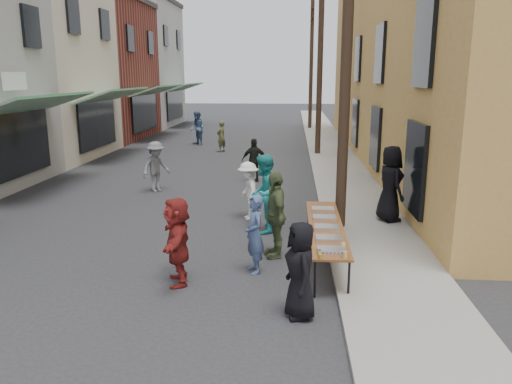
# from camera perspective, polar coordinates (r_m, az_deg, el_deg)

# --- Properties ---
(ground) EXTENTS (120.00, 120.00, 0.00)m
(ground) POSITION_cam_1_polar(r_m,az_deg,el_deg) (10.32, -13.65, -8.67)
(ground) COLOR #28282B
(ground) RESTS_ON ground
(sidewalk) EXTENTS (2.20, 60.00, 0.10)m
(sidewalk) POSITION_cam_1_polar(r_m,az_deg,el_deg) (24.46, 8.68, 4.28)
(sidewalk) COLOR gray
(sidewalk) RESTS_ON ground
(storefront_row) EXTENTS (8.00, 37.00, 9.00)m
(storefront_row) POSITION_cam_1_polar(r_m,az_deg,el_deg) (27.39, -24.99, 12.73)
(storefront_row) COLOR maroon
(storefront_row) RESTS_ON ground
(building_ochre) EXTENTS (10.00, 28.00, 10.00)m
(building_ochre) POSITION_cam_1_polar(r_m,az_deg,el_deg) (24.48, 24.19, 14.95)
(building_ochre) COLOR #BF8844
(building_ochre) RESTS_ON ground
(utility_pole_near) EXTENTS (0.26, 0.26, 9.00)m
(utility_pole_near) POSITION_cam_1_polar(r_m,az_deg,el_deg) (12.18, 10.36, 16.39)
(utility_pole_near) COLOR #2D2116
(utility_pole_near) RESTS_ON ground
(utility_pole_mid) EXTENTS (0.26, 0.26, 9.00)m
(utility_pole_mid) POSITION_cam_1_polar(r_m,az_deg,el_deg) (24.14, 7.34, 14.81)
(utility_pole_mid) COLOR #2D2116
(utility_pole_mid) RESTS_ON ground
(utility_pole_far) EXTENTS (0.26, 0.26, 9.00)m
(utility_pole_far) POSITION_cam_1_polar(r_m,az_deg,el_deg) (36.12, 6.33, 14.27)
(utility_pole_far) COLOR #2D2116
(utility_pole_far) RESTS_ON ground
(serving_table) EXTENTS (0.70, 4.00, 0.75)m
(serving_table) POSITION_cam_1_polar(r_m,az_deg,el_deg) (10.45, 7.97, -3.98)
(serving_table) COLOR #622E17
(serving_table) RESTS_ON ground
(catering_tray_sausage) EXTENTS (0.50, 0.33, 0.08)m
(catering_tray_sausage) POSITION_cam_1_polar(r_m,az_deg,el_deg) (8.87, 8.65, -6.65)
(catering_tray_sausage) COLOR maroon
(catering_tray_sausage) RESTS_ON serving_table
(catering_tray_foil_b) EXTENTS (0.50, 0.33, 0.08)m
(catering_tray_foil_b) POSITION_cam_1_polar(r_m,az_deg,el_deg) (9.48, 8.36, -5.32)
(catering_tray_foil_b) COLOR #B2B2B7
(catering_tray_foil_b) RESTS_ON serving_table
(catering_tray_buns) EXTENTS (0.50, 0.33, 0.08)m
(catering_tray_buns) POSITION_cam_1_polar(r_m,az_deg,el_deg) (10.15, 8.09, -4.07)
(catering_tray_buns) COLOR tan
(catering_tray_buns) RESTS_ON serving_table
(catering_tray_foil_d) EXTENTS (0.50, 0.33, 0.08)m
(catering_tray_foil_d) POSITION_cam_1_polar(r_m,az_deg,el_deg) (10.81, 7.85, -2.97)
(catering_tray_foil_d) COLOR #B2B2B7
(catering_tray_foil_d) RESTS_ON serving_table
(catering_tray_buns_end) EXTENTS (0.50, 0.33, 0.08)m
(catering_tray_buns_end) POSITION_cam_1_polar(r_m,az_deg,el_deg) (11.49, 7.64, -2.00)
(catering_tray_buns_end) COLOR tan
(catering_tray_buns_end) RESTS_ON serving_table
(condiment_jar_a) EXTENTS (0.07, 0.07, 0.08)m
(condiment_jar_a) POSITION_cam_1_polar(r_m,az_deg,el_deg) (8.57, 7.32, -7.32)
(condiment_jar_a) COLOR #A57F26
(condiment_jar_a) RESTS_ON serving_table
(condiment_jar_b) EXTENTS (0.07, 0.07, 0.08)m
(condiment_jar_b) POSITION_cam_1_polar(r_m,az_deg,el_deg) (8.67, 7.29, -7.08)
(condiment_jar_b) COLOR #A57F26
(condiment_jar_b) RESTS_ON serving_table
(condiment_jar_c) EXTENTS (0.07, 0.07, 0.08)m
(condiment_jar_c) POSITION_cam_1_polar(r_m,az_deg,el_deg) (8.76, 7.25, -6.86)
(condiment_jar_c) COLOR #A57F26
(condiment_jar_c) RESTS_ON serving_table
(cup_stack) EXTENTS (0.08, 0.08, 0.12)m
(cup_stack) POSITION_cam_1_polar(r_m,az_deg,el_deg) (8.65, 10.11, -7.09)
(cup_stack) COLOR tan
(cup_stack) RESTS_ON serving_table
(guest_front_a) EXTENTS (0.69, 0.88, 1.58)m
(guest_front_a) POSITION_cam_1_polar(r_m,az_deg,el_deg) (7.97, 5.10, -8.89)
(guest_front_a) COLOR black
(guest_front_a) RESTS_ON ground
(guest_front_b) EXTENTS (0.56, 0.67, 1.55)m
(guest_front_b) POSITION_cam_1_polar(r_m,az_deg,el_deg) (9.69, -0.17, -4.84)
(guest_front_b) COLOR #425681
(guest_front_b) RESTS_ON ground
(guest_front_c) EXTENTS (0.93, 1.08, 1.94)m
(guest_front_c) POSITION_cam_1_polar(r_m,az_deg,el_deg) (12.11, 0.91, -0.21)
(guest_front_c) COLOR teal
(guest_front_c) RESTS_ON ground
(guest_front_d) EXTENTS (0.83, 1.12, 1.55)m
(guest_front_d) POSITION_cam_1_polar(r_m,az_deg,el_deg) (13.30, -0.90, 0.16)
(guest_front_d) COLOR white
(guest_front_d) RESTS_ON ground
(guest_front_e) EXTENTS (0.70, 1.16, 1.84)m
(guest_front_e) POSITION_cam_1_polar(r_m,az_deg,el_deg) (10.51, 2.23, -2.59)
(guest_front_e) COLOR #4B5A34
(guest_front_e) RESTS_ON ground
(guest_queue_back) EXTENTS (0.81, 1.59, 1.64)m
(guest_queue_back) POSITION_cam_1_polar(r_m,az_deg,el_deg) (9.28, -8.98, -5.54)
(guest_queue_back) COLOR maroon
(guest_queue_back) RESTS_ON ground
(server) EXTENTS (0.86, 1.09, 1.95)m
(server) POSITION_cam_1_polar(r_m,az_deg,el_deg) (13.21, 15.09, 0.93)
(server) COLOR black
(server) RESTS_ON sidewalk
(passerby_left) EXTENTS (1.13, 1.24, 1.67)m
(passerby_left) POSITION_cam_1_polar(r_m,az_deg,el_deg) (16.80, -11.36, 2.85)
(passerby_left) COLOR slate
(passerby_left) RESTS_ON ground
(passerby_mid) EXTENTS (0.97, 0.53, 1.58)m
(passerby_mid) POSITION_cam_1_polar(r_m,az_deg,el_deg) (18.01, -0.18, 3.65)
(passerby_mid) COLOR black
(passerby_mid) RESTS_ON ground
(passerby_right) EXTENTS (0.62, 0.68, 1.56)m
(passerby_right) POSITION_cam_1_polar(r_m,az_deg,el_deg) (25.25, -3.99, 6.35)
(passerby_right) COLOR brown
(passerby_right) RESTS_ON ground
(passerby_far) EXTENTS (1.13, 1.15, 1.87)m
(passerby_far) POSITION_cam_1_polar(r_m,az_deg,el_deg) (27.92, -6.70, 7.27)
(passerby_far) COLOR #4B6A91
(passerby_far) RESTS_ON ground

